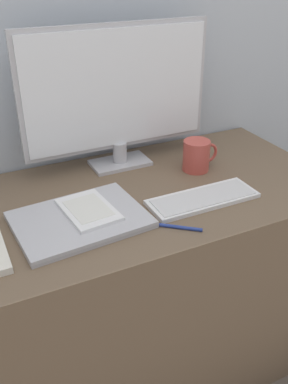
{
  "coord_description": "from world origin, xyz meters",
  "views": [
    {
      "loc": [
        -0.42,
        -0.74,
        1.33
      ],
      "look_at": [
        0.01,
        0.14,
        0.77
      ],
      "focal_mm": 40.0,
      "sensor_mm": 36.0,
      "label": 1
    }
  ],
  "objects_px": {
    "keyboard": "(203,199)",
    "pen": "(174,227)",
    "coffee_mug": "(197,155)",
    "laptop": "(80,220)",
    "monitor": "(118,94)",
    "ereader": "(88,210)"
  },
  "relations": [
    {
      "from": "pen",
      "to": "monitor",
      "type": "bearing_deg",
      "value": 86.72
    },
    {
      "from": "coffee_mug",
      "to": "pen",
      "type": "height_order",
      "value": "coffee_mug"
    },
    {
      "from": "laptop",
      "to": "ereader",
      "type": "relative_size",
      "value": 1.84
    },
    {
      "from": "coffee_mug",
      "to": "monitor",
      "type": "bearing_deg",
      "value": 145.06
    },
    {
      "from": "laptop",
      "to": "pen",
      "type": "height_order",
      "value": "laptop"
    },
    {
      "from": "coffee_mug",
      "to": "pen",
      "type": "bearing_deg",
      "value": -131.23
    },
    {
      "from": "ereader",
      "to": "coffee_mug",
      "type": "xyz_separation_m",
      "value": [
        0.41,
        0.12,
        0.03
      ]
    },
    {
      "from": "keyboard",
      "to": "ereader",
      "type": "xyz_separation_m",
      "value": [
        -0.32,
        0.06,
        0.02
      ]
    },
    {
      "from": "ereader",
      "to": "pen",
      "type": "bearing_deg",
      "value": -38.9
    },
    {
      "from": "keyboard",
      "to": "coffee_mug",
      "type": "bearing_deg",
      "value": 63.5
    },
    {
      "from": "coffee_mug",
      "to": "pen",
      "type": "distance_m",
      "value": 0.35
    },
    {
      "from": "monitor",
      "to": "keyboard",
      "type": "relative_size",
      "value": 1.9
    },
    {
      "from": "laptop",
      "to": "pen",
      "type": "relative_size",
      "value": 2.91
    },
    {
      "from": "monitor",
      "to": "keyboard",
      "type": "xyz_separation_m",
      "value": [
        0.12,
        -0.32,
        -0.23
      ]
    },
    {
      "from": "laptop",
      "to": "coffee_mug",
      "type": "xyz_separation_m",
      "value": [
        0.44,
        0.13,
        0.04
      ]
    },
    {
      "from": "laptop",
      "to": "ereader",
      "type": "height_order",
      "value": "ereader"
    },
    {
      "from": "laptop",
      "to": "pen",
      "type": "bearing_deg",
      "value": -31.56
    },
    {
      "from": "keyboard",
      "to": "laptop",
      "type": "distance_m",
      "value": 0.35
    },
    {
      "from": "keyboard",
      "to": "coffee_mug",
      "type": "height_order",
      "value": "coffee_mug"
    },
    {
      "from": "keyboard",
      "to": "pen",
      "type": "xyz_separation_m",
      "value": [
        -0.14,
        -0.08,
        -0.0
      ]
    },
    {
      "from": "ereader",
      "to": "coffee_mug",
      "type": "bearing_deg",
      "value": 16.26
    },
    {
      "from": "monitor",
      "to": "laptop",
      "type": "xyz_separation_m",
      "value": [
        -0.23,
        -0.28,
        -0.23
      ]
    }
  ]
}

